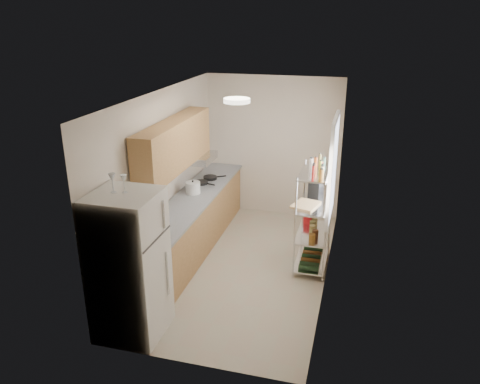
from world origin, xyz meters
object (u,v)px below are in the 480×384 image
(rice_cooker, at_px, (193,188))
(cutting_board, at_px, (306,205))
(frying_pan_large, at_px, (201,182))
(espresso_machine, at_px, (316,187))
(refrigerator, at_px, (130,265))

(rice_cooker, relative_size, cutting_board, 0.56)
(rice_cooker, bearing_deg, frying_pan_large, 93.45)
(rice_cooker, relative_size, frying_pan_large, 0.99)
(frying_pan_large, height_order, espresso_machine, espresso_machine)
(frying_pan_large, height_order, cutting_board, cutting_board)
(rice_cooker, bearing_deg, cutting_board, -9.96)
(cutting_board, bearing_deg, refrigerator, -130.92)
(refrigerator, height_order, cutting_board, refrigerator)
(refrigerator, bearing_deg, espresso_machine, 52.85)
(cutting_board, distance_m, espresso_machine, 0.45)
(refrigerator, relative_size, rice_cooker, 7.55)
(refrigerator, distance_m, cutting_board, 2.69)
(refrigerator, distance_m, frying_pan_large, 2.82)
(frying_pan_large, bearing_deg, refrigerator, -71.99)
(frying_pan_large, distance_m, espresso_machine, 2.02)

